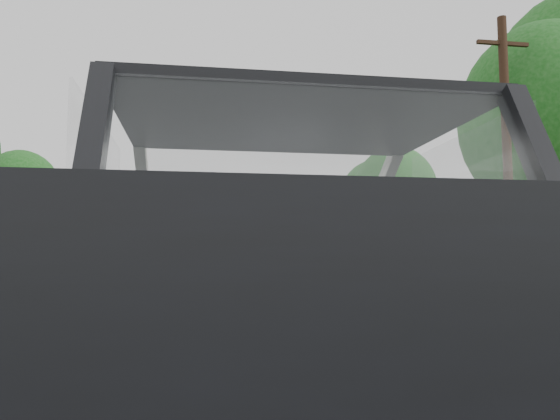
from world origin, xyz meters
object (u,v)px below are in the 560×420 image
object	(u,v)px
other_car	(209,263)
utility_pole	(507,151)
highway_sign	(360,252)
cat	(294,209)
subject_car	(278,264)

from	to	relation	value
other_car	utility_pole	bearing A→B (deg)	-40.95
highway_sign	utility_pole	size ratio (longest dim) A/B	0.32
cat	other_car	distance (m)	16.24
utility_pole	subject_car	bearing A→B (deg)	-127.27
cat	highway_sign	xyz separation A→B (m)	(6.14, 18.45, 0.06)
subject_car	utility_pole	world-z (taller)	utility_pole
other_car	highway_sign	xyz separation A→B (m)	(6.32, 2.22, 0.43)
other_car	utility_pole	xyz separation A→B (m)	(7.44, -7.03, 2.87)
highway_sign	cat	bearing A→B (deg)	-120.01
cat	highway_sign	size ratio (longest dim) A/B	0.28
highway_sign	subject_car	bearing A→B (deg)	-120.00
other_car	subject_car	bearing A→B (deg)	-87.66
cat	other_car	size ratio (longest dim) A/B	0.14
highway_sign	utility_pole	distance (m)	9.63
other_car	utility_pole	distance (m)	10.63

